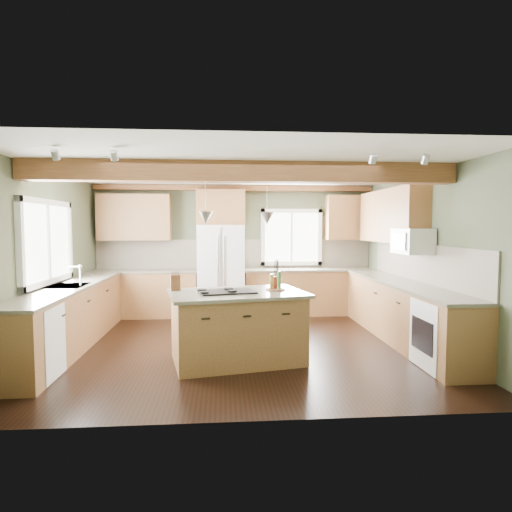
{
  "coord_description": "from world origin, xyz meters",
  "views": [
    {
      "loc": [
        -0.26,
        -6.27,
        1.78
      ],
      "look_at": [
        0.25,
        0.3,
        1.32
      ],
      "focal_mm": 30.0,
      "sensor_mm": 36.0,
      "label": 1
    }
  ],
  "objects": [
    {
      "name": "counter_left",
      "position": [
        -2.5,
        0.05,
        0.9
      ],
      "size": [
        0.64,
        3.74,
        0.04
      ],
      "primitive_type": "cube",
      "color": "#474234",
      "rests_on": "base_cab_left"
    },
    {
      "name": "upper_cab_back_left",
      "position": [
        -1.99,
        2.33,
        1.95
      ],
      "size": [
        1.4,
        0.35,
        0.9
      ],
      "primitive_type": "cube",
      "color": "brown",
      "rests_on": "wall_back"
    },
    {
      "name": "utensil_crock",
      "position": [
        0.5,
        -0.22,
        1.01
      ],
      "size": [
        0.17,
        0.17,
        0.17
      ],
      "primitive_type": "cylinder",
      "rotation": [
        0.0,
        0.0,
        0.39
      ],
      "color": "#453C37",
      "rests_on": "island_top"
    },
    {
      "name": "counter_right",
      "position": [
        2.5,
        0.05,
        0.9
      ],
      "size": [
        0.64,
        3.74,
        0.04
      ],
      "primitive_type": "cube",
      "color": "#474234",
      "rests_on": "base_cab_right"
    },
    {
      "name": "floor",
      "position": [
        0.0,
        0.0,
        0.0
      ],
      "size": [
        5.6,
        5.6,
        0.0
      ],
      "primitive_type": "plane",
      "color": "black",
      "rests_on": "ground"
    },
    {
      "name": "sink",
      "position": [
        -2.5,
        0.05,
        0.91
      ],
      "size": [
        0.5,
        0.65,
        0.03
      ],
      "primitive_type": "cube",
      "color": "#262628",
      "rests_on": "counter_left"
    },
    {
      "name": "window_back",
      "position": [
        1.15,
        2.48,
        1.55
      ],
      "size": [
        1.1,
        0.04,
        1.0
      ],
      "primitive_type": "cube",
      "color": "white",
      "rests_on": "wall_back"
    },
    {
      "name": "base_cab_right",
      "position": [
        2.5,
        0.05,
        0.44
      ],
      "size": [
        0.6,
        3.7,
        0.88
      ],
      "primitive_type": "cube",
      "color": "brown",
      "rests_on": "floor"
    },
    {
      "name": "island_top",
      "position": [
        -0.08,
        -0.74,
        0.9
      ],
      "size": [
        1.92,
        1.42,
        0.04
      ],
      "primitive_type": "cube",
      "rotation": [
        0.0,
        0.0,
        0.2
      ],
      "color": "#474234",
      "rests_on": "island"
    },
    {
      "name": "upper_cab_back_corner",
      "position": [
        2.3,
        2.33,
        1.95
      ],
      "size": [
        0.9,
        0.35,
        0.9
      ],
      "primitive_type": "cube",
      "color": "brown",
      "rests_on": "wall_back"
    },
    {
      "name": "pendant_left",
      "position": [
        -0.48,
        -0.82,
        1.88
      ],
      "size": [
        0.18,
        0.18,
        0.16
      ],
      "primitive_type": "cone",
      "rotation": [
        3.14,
        0.0,
        0.0
      ],
      "color": "#B2B2B7",
      "rests_on": "ceiling"
    },
    {
      "name": "base_cab_left",
      "position": [
        -2.5,
        0.05,
        0.44
      ],
      "size": [
        0.6,
        3.7,
        0.88
      ],
      "primitive_type": "cube",
      "color": "brown",
      "rests_on": "floor"
    },
    {
      "name": "wall_left",
      "position": [
        -2.8,
        0.0,
        1.3
      ],
      "size": [
        0.0,
        5.0,
        5.0
      ],
      "primitive_type": "plane",
      "rotation": [
        1.57,
        0.0,
        1.57
      ],
      "color": "#4A5139",
      "rests_on": "ground"
    },
    {
      "name": "backsplash_back",
      "position": [
        0.0,
        2.48,
        1.21
      ],
      "size": [
        5.58,
        0.03,
        0.58
      ],
      "primitive_type": "cube",
      "color": "brown",
      "rests_on": "wall_back"
    },
    {
      "name": "wall_right",
      "position": [
        2.8,
        0.0,
        1.3
      ],
      "size": [
        0.0,
        5.0,
        5.0
      ],
      "primitive_type": "plane",
      "rotation": [
        1.57,
        0.0,
        -1.57
      ],
      "color": "#4A5139",
      "rests_on": "ground"
    },
    {
      "name": "pendant_right",
      "position": [
        0.32,
        -0.66,
        1.88
      ],
      "size": [
        0.18,
        0.18,
        0.16
      ],
      "primitive_type": "cone",
      "rotation": [
        3.14,
        0.0,
        0.0
      ],
      "color": "#B2B2B7",
      "rests_on": "ceiling"
    },
    {
      "name": "ceiling_beam",
      "position": [
        0.0,
        -0.74,
        2.47
      ],
      "size": [
        5.55,
        0.26,
        0.26
      ],
      "primitive_type": "cube",
      "color": "#502917",
      "rests_on": "ceiling"
    },
    {
      "name": "window_left",
      "position": [
        -2.78,
        0.05,
        1.55
      ],
      "size": [
        0.04,
        1.6,
        1.05
      ],
      "primitive_type": "cube",
      "color": "white",
      "rests_on": "wall_left"
    },
    {
      "name": "bottle_tray",
      "position": [
        0.44,
        -0.62,
        1.04
      ],
      "size": [
        0.28,
        0.28,
        0.24
      ],
      "primitive_type": null,
      "rotation": [
        0.0,
        0.0,
        -0.07
      ],
      "color": "brown",
      "rests_on": "island_top"
    },
    {
      "name": "counter_back_right",
      "position": [
        1.49,
        2.2,
        0.9
      ],
      "size": [
        2.66,
        0.64,
        0.04
      ],
      "primitive_type": "cube",
      "color": "#474234",
      "rests_on": "base_cab_back_right"
    },
    {
      "name": "base_cab_back_left",
      "position": [
        -1.79,
        2.2,
        0.44
      ],
      "size": [
        2.02,
        0.6,
        0.88
      ],
      "primitive_type": "cube",
      "color": "brown",
      "rests_on": "floor"
    },
    {
      "name": "dishwasher",
      "position": [
        -2.49,
        -1.25,
        0.43
      ],
      "size": [
        0.6,
        0.6,
        0.84
      ],
      "primitive_type": "cube",
      "color": "white",
      "rests_on": "floor"
    },
    {
      "name": "upper_cab_over_fridge",
      "position": [
        -0.3,
        2.33,
        2.15
      ],
      "size": [
        0.96,
        0.35,
        0.7
      ],
      "primitive_type": "cube",
      "color": "brown",
      "rests_on": "wall_back"
    },
    {
      "name": "backsplash_right",
      "position": [
        2.78,
        0.05,
        1.21
      ],
      "size": [
        0.03,
        3.7,
        0.58
      ],
      "primitive_type": "cube",
      "color": "brown",
      "rests_on": "wall_right"
    },
    {
      "name": "wall_back",
      "position": [
        0.0,
        2.5,
        1.3
      ],
      "size": [
        5.6,
        0.0,
        5.6
      ],
      "primitive_type": "plane",
      "rotation": [
        1.57,
        0.0,
        0.0
      ],
      "color": "#4A5139",
      "rests_on": "ground"
    },
    {
      "name": "refrigerator",
      "position": [
        -0.3,
        2.12,
        0.9
      ],
      "size": [
        0.9,
        0.74,
        1.8
      ],
      "primitive_type": "cube",
      "color": "white",
      "rests_on": "floor"
    },
    {
      "name": "faucet",
      "position": [
        -2.32,
        0.05,
        1.05
      ],
      "size": [
        0.02,
        0.02,
        0.28
      ],
      "primitive_type": "cylinder",
      "color": "#B2B2B7",
      "rests_on": "sink"
    },
    {
      "name": "oven",
      "position": [
        2.49,
        -1.25,
        0.43
      ],
      "size": [
        0.6,
        0.72,
        0.84
      ],
      "primitive_type": "cube",
      "color": "white",
      "rests_on": "floor"
    },
    {
      "name": "upper_cab_right",
      "position": [
        2.62,
        0.9,
        1.95
      ],
      "size": [
        0.35,
        2.2,
        0.9
      ],
      "primitive_type": "cube",
      "color": "brown",
      "rests_on": "wall_right"
    },
    {
      "name": "island",
      "position": [
        -0.08,
        -0.74,
        0.44
      ],
      "size": [
        1.79,
        1.29,
        0.88
      ],
      "primitive_type": "cube",
      "rotation": [
        0.0,
        0.0,
        0.2
      ],
      "color": "brown",
      "rests_on": "floor"
    },
    {
      "name": "ceiling",
      "position": [
        0.0,
        0.0,
        2.6
      ],
      "size": [
        5.6,
        5.6,
        0.0
      ],
      "primitive_type": "plane",
      "rotation": [
        3.14,
        0.0,
        0.0
      ],
      "color": "silver",
      "rests_on": "wall_back"
    },
    {
      "name": "base_cab_back_right",
      "position": [
        1.49,
        2.2,
        0.44
      ],
      "size": [
        2.62,
        0.6,
        0.88
      ],
      "primitive_type": "cube",
      "color": "brown",
      "rests_on": "floor"
    },
    {
      "name": "knife_block",
      "position": [
        -0.9,
        -0.55,
        1.02
      ],
      "size": [
        0.14,
        0.12,
        0.21
      ],
      "primitive_type": "cube",
      "rotation": [
        0.0,
        0.0,
        0.23
      ],
      "color": "brown",
      "rests_on": "island_top"
    },
    {
      "name": "counter_back_left",
      "position": [
        -1.79,
        2.2,
        0.9
      ],
      "size": [
        2.06,
        0.64,
        0.04
      ],
      "primitive_type": "cube",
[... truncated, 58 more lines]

